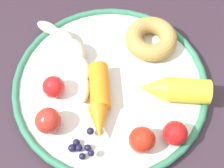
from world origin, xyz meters
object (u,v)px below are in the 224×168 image
Objects in this scene: tomato_near at (48,121)px; tomato_mid at (53,87)px; carrot_yellow at (174,90)px; donut at (151,39)px; dining_table at (114,95)px; blueberry_pile at (82,146)px; banana at (72,53)px; carrot_orange at (100,101)px; tomato_far at (175,133)px; tomato_extra at (142,140)px; plate at (112,85)px.

tomato_near is 1.12× the size of tomato_mid.
carrot_yellow reaches higher than tomato_mid.
tomato_mid is at bearing 100.83° from carrot_yellow.
carrot_yellow is at bearing -151.45° from donut.
blueberry_pile reaches higher than dining_table.
banana is 0.14m from donut.
dining_table is 0.14m from banana.
carrot_orange reaches higher than banana.
tomato_near is at bearing 118.04° from carrot_yellow.
donut is 1.89× the size of blueberry_pile.
tomato_near is 0.19m from tomato_far.
tomato_extra is (0.02, -0.09, 0.01)m from blueberry_pile.
dining_table is 0.19m from tomato_extra.
tomato_near reaches higher than tomato_mid.
tomato_extra reaches higher than dining_table.
carrot_yellow is 3.13× the size of tomato_far.
tomato_extra is at bearing -124.04° from carrot_orange.
tomato_extra is at bearing 114.75° from tomato_far.
tomato_mid reaches higher than banana.
carrot_yellow is at bearing -61.96° from tomato_near.
tomato_far is 0.95× the size of tomato_extra.
tomato_mid is 0.17m from tomato_extra.
tomato_near is at bearing 149.91° from dining_table.
tomato_near is 1.07× the size of tomato_far.
carrot_orange is at bearing 157.18° from donut.
dining_table is 0.11m from plate.
carrot_yellow and tomato_extra have the same top height.
dining_table is 0.17m from carrot_yellow.
donut is 0.18m from tomato_far.
banana is at bearing 88.06° from dining_table.
tomato_far is at bearing -70.85° from blueberry_pile.
carrot_yellow is 2.96× the size of tomato_extra.
dining_table is 7.76× the size of carrot_orange.
dining_table is 28.47× the size of tomato_mid.
carrot_orange reaches higher than plate.
blueberry_pile is at bearing 173.79° from dining_table.
donut is at bearing -46.21° from tomato_mid.
tomato_mid is (0.01, 0.08, 0.00)m from carrot_orange.
banana is at bearing 78.36° from carrot_yellow.
dining_table is 8.70× the size of carrot_yellow.
tomato_near reaches higher than banana.
dining_table is at bearing 139.73° from donut.
carrot_orange is at bearing 167.72° from plate.
blueberry_pile is 1.20× the size of tomato_near.
dining_table is at bearing -91.94° from banana.
plate is 0.10m from tomato_mid.
banana is (0.04, 0.08, 0.02)m from plate.
carrot_yellow is 2.43× the size of blueberry_pile.
blueberry_pile is at bearing 172.37° from carrot_orange.
dining_table is at bearing -30.09° from tomato_near.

